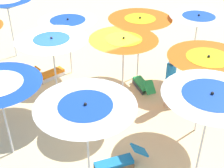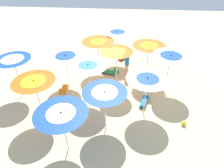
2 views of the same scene
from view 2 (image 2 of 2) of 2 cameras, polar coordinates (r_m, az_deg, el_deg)
ground at (r=12.12m, az=-3.26°, el=-2.88°), size 37.47×37.47×0.04m
beach_umbrella_0 at (r=11.70m, az=16.63°, el=7.07°), size 2.07×2.07×2.47m
beach_umbrella_1 at (r=12.67m, az=10.67°, el=10.22°), size 2.07×2.07×2.44m
beach_umbrella_2 at (r=14.53m, az=1.58°, el=14.38°), size 1.93×1.93×2.44m
beach_umbrella_3 at (r=9.77m, az=10.19°, el=0.59°), size 2.12×2.12×2.28m
beach_umbrella_4 at (r=11.52m, az=1.40°, el=8.58°), size 1.90×1.90×2.55m
beach_umbrella_5 at (r=13.31m, az=-4.04°, el=11.47°), size 2.15×2.15×2.33m
beach_umbrella_6 at (r=8.87m, az=-2.11°, el=-3.34°), size 2.06×2.06×2.23m
beach_umbrella_7 at (r=10.46m, az=-6.94°, el=4.81°), size 2.07×2.07×2.42m
beach_umbrella_8 at (r=12.17m, az=-13.26°, el=7.45°), size 2.03×2.03×2.16m
beach_umbrella_9 at (r=8.06m, az=-14.41°, el=-9.18°), size 2.15×2.15×2.29m
beach_umbrella_10 at (r=9.88m, az=-21.64°, el=0.14°), size 2.02×2.02×2.41m
beach_umbrella_11 at (r=12.17m, az=-26.73°, el=5.74°), size 1.98×1.98×2.45m
lounger_0 at (r=15.75m, az=3.44°, el=8.07°), size 1.10×0.90×0.66m
lounger_1 at (r=12.43m, az=-13.79°, el=-1.62°), size 1.26×0.47×0.62m
lounger_2 at (r=11.50m, az=9.51°, el=-4.54°), size 1.41×0.70×0.58m
lounger_3 at (r=13.77m, az=-0.76°, el=3.62°), size 0.67×1.28×0.57m
beachgoer_0 at (r=13.35m, az=4.36°, el=6.00°), size 0.30×0.30×1.76m
beach_ball at (r=10.78m, az=20.12°, el=-10.62°), size 0.26×0.26×0.26m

